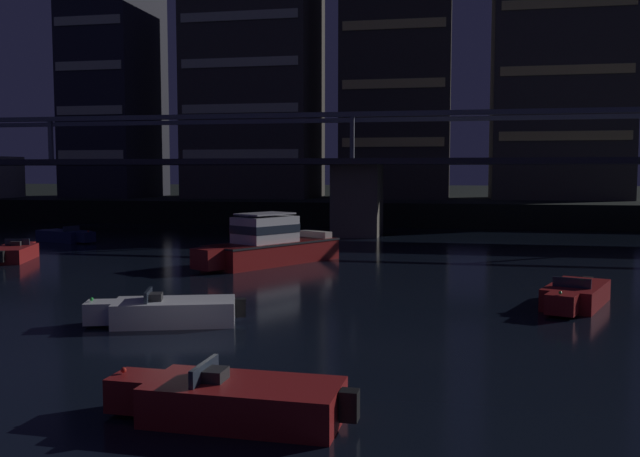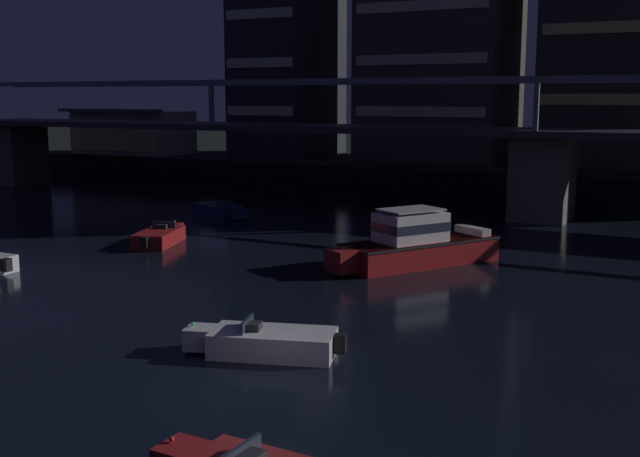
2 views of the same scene
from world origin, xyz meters
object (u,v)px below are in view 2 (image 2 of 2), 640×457
object	(u,v)px
cabin_cruiser_near_left	(415,244)
speedboat_far_right	(220,211)
waterfront_pavilion	(133,132)
speedboat_far_left	(160,236)
river_bridge	(544,151)
speedboat_near_center	(266,342)
tower_west_low	(288,40)
tower_west_tall	(441,35)

from	to	relation	value
cabin_cruiser_near_left	speedboat_far_right	bearing A→B (deg)	153.65
waterfront_pavilion	cabin_cruiser_near_left	distance (m)	51.94
speedboat_far_left	speedboat_far_right	bearing A→B (deg)	106.00
river_bridge	speedboat_near_center	size ratio (longest dim) A/B	20.16
tower_west_low	cabin_cruiser_near_left	xyz separation A→B (m)	(27.48, -35.64, -12.72)
speedboat_far_left	speedboat_far_right	world-z (taller)	same
cabin_cruiser_near_left	speedboat_near_center	distance (m)	14.98
river_bridge	speedboat_near_center	bearing A→B (deg)	-93.03
tower_west_low	cabin_cruiser_near_left	distance (m)	46.76
speedboat_far_left	speedboat_far_right	distance (m)	10.32
tower_west_tall	speedboat_far_left	distance (m)	40.87
tower_west_low	speedboat_far_left	distance (m)	41.32
river_bridge	speedboat_far_right	xyz separation A→B (m)	(-19.82, -8.78, -4.18)
river_bridge	speedboat_far_left	bearing A→B (deg)	-132.24
waterfront_pavilion	cabin_cruiser_near_left	xyz separation A→B (m)	(42.73, -29.33, -3.39)
tower_west_tall	waterfront_pavilion	world-z (taller)	tower_west_tall
speedboat_near_center	speedboat_far_left	distance (m)	20.49
waterfront_pavilion	speedboat_near_center	world-z (taller)	waterfront_pavilion
speedboat_far_left	speedboat_far_right	size ratio (longest dim) A/B	1.01
waterfront_pavilion	speedboat_far_right	size ratio (longest dim) A/B	2.44
waterfront_pavilion	speedboat_near_center	size ratio (longest dim) A/B	2.41
waterfront_pavilion	speedboat_far_left	size ratio (longest dim) A/B	2.42
river_bridge	cabin_cruiser_near_left	world-z (taller)	river_bridge
river_bridge	waterfront_pavilion	xyz separation A→B (m)	(-45.11, 11.91, -0.16)
tower_west_tall	speedboat_near_center	world-z (taller)	tower_west_tall
tower_west_tall	speedboat_far_left	xyz separation A→B (m)	(-2.89, -38.50, -13.41)
river_bridge	tower_west_tall	world-z (taller)	tower_west_tall
waterfront_pavilion	speedboat_far_left	xyz separation A→B (m)	(28.13, -30.61, -4.02)
tower_west_low	waterfront_pavilion	size ratio (longest dim) A/B	1.89
tower_west_tall	speedboat_far_right	distance (m)	32.09
cabin_cruiser_near_left	tower_west_low	bearing A→B (deg)	127.64
tower_west_tall	speedboat_far_right	bearing A→B (deg)	-101.34
cabin_cruiser_near_left	speedboat_far_left	xyz separation A→B (m)	(-14.60, -1.28, -0.64)
waterfront_pavilion	speedboat_near_center	xyz separation A→B (m)	(43.40, -44.28, -4.02)
tower_west_tall	speedboat_far_right	world-z (taller)	tower_west_tall
tower_west_tall	tower_west_low	bearing A→B (deg)	-174.25
tower_west_low	speedboat_far_right	size ratio (longest dim) A/B	4.61
river_bridge	speedboat_far_right	world-z (taller)	river_bridge
tower_west_low	waterfront_pavilion	xyz separation A→B (m)	(-15.25, -6.31, -9.33)
waterfront_pavilion	speedboat_near_center	bearing A→B (deg)	-45.58
waterfront_pavilion	speedboat_far_left	bearing A→B (deg)	-47.41
cabin_cruiser_near_left	speedboat_near_center	world-z (taller)	cabin_cruiser_near_left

